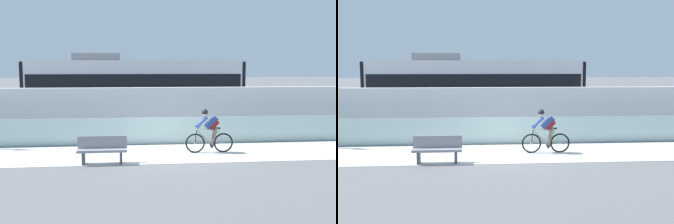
# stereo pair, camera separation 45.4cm
# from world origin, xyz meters

# --- Properties ---
(ground_plane) EXTENTS (200.00, 200.00, 0.00)m
(ground_plane) POSITION_xyz_m (0.00, 0.00, 0.00)
(ground_plane) COLOR slate
(bike_path_deck) EXTENTS (32.00, 3.20, 0.01)m
(bike_path_deck) POSITION_xyz_m (0.00, 0.00, 0.01)
(bike_path_deck) COLOR silver
(bike_path_deck) RESTS_ON ground
(glass_parapet) EXTENTS (32.00, 0.05, 1.09)m
(glass_parapet) POSITION_xyz_m (0.00, 1.85, 0.55)
(glass_parapet) COLOR #ADC6C1
(glass_parapet) RESTS_ON ground
(concrete_barrier_wall) EXTENTS (32.00, 0.36, 2.21)m
(concrete_barrier_wall) POSITION_xyz_m (0.00, 3.65, 1.11)
(concrete_barrier_wall) COLOR white
(concrete_barrier_wall) RESTS_ON ground
(tram_rail_near) EXTENTS (32.00, 0.08, 0.01)m
(tram_rail_near) POSITION_xyz_m (0.00, 6.13, 0.00)
(tram_rail_near) COLOR #595654
(tram_rail_near) RESTS_ON ground
(tram_rail_far) EXTENTS (32.00, 0.08, 0.01)m
(tram_rail_far) POSITION_xyz_m (0.00, 7.57, 0.00)
(tram_rail_far) COLOR #595654
(tram_rail_far) RESTS_ON ground
(tram) EXTENTS (11.06, 2.54, 3.81)m
(tram) POSITION_xyz_m (-1.24, 6.85, 1.89)
(tram) COLOR silver
(tram) RESTS_ON ground
(cyclist_on_bike) EXTENTS (1.77, 0.58, 1.61)m
(cyclist_on_bike) POSITION_xyz_m (1.31, 0.00, 0.78)
(cyclist_on_bike) COLOR black
(cyclist_on_bike) RESTS_ON ground
(bench) EXTENTS (1.60, 0.45, 0.89)m
(bench) POSITION_xyz_m (-2.50, -1.29, 0.48)
(bench) COLOR gray
(bench) RESTS_ON ground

